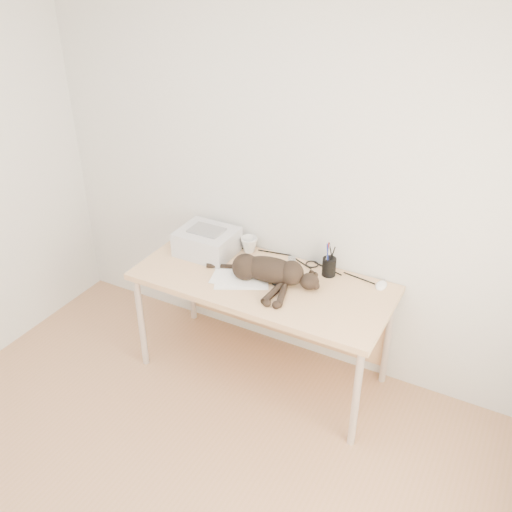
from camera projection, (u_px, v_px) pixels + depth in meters
The scene contains 11 objects.
wall_back at pixel (290, 176), 3.50m from camera, with size 3.50×3.50×0.00m, color silver.
desk at pixel (268, 291), 3.65m from camera, with size 1.60×0.70×0.74m.
printer at pixel (207, 242), 3.76m from camera, with size 0.37×0.31×0.17m.
papers at pixel (240, 278), 3.53m from camera, with size 0.42×0.36×0.01m.
cat at pixel (266, 271), 3.47m from camera, with size 0.76×0.35×0.17m.
mug at pixel (249, 245), 3.79m from camera, with size 0.11×0.11×0.10m, color white.
pen_cup at pixel (329, 266), 3.53m from camera, with size 0.09×0.09×0.22m.
remote_grey at pixel (292, 264), 3.66m from camera, with size 0.05×0.17×0.02m, color gray.
remote_black at pixel (286, 279), 3.51m from camera, with size 0.05×0.19×0.02m, color black.
mouse at pixel (382, 284), 3.45m from camera, with size 0.07×0.11×0.04m, color white.
cable_tangle at pixel (284, 257), 3.75m from camera, with size 1.36×0.09×0.01m, color black, non-canonical shape.
Camera 1 is at (1.36, -1.23, 2.65)m, focal length 40.00 mm.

